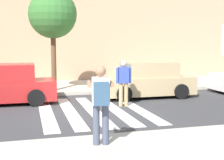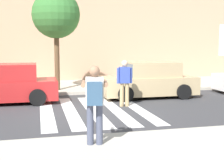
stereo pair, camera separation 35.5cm
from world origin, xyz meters
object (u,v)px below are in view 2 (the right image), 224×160
object	(u,v)px
photographer_with_backpack	(95,98)
street_tree_center	(56,15)
parked_car_tan	(149,81)
parked_car_red	(5,85)
pedestrian_crossing	(124,81)

from	to	relation	value
photographer_with_backpack	street_tree_center	xyz separation A→B (m)	(-0.28, 8.48, 2.50)
parked_car_tan	street_tree_center	size ratio (longest dim) A/B	0.88
street_tree_center	parked_car_tan	bearing A→B (deg)	-29.79
parked_car_red	street_tree_center	world-z (taller)	street_tree_center
pedestrian_crossing	parked_car_tan	size ratio (longest dim) A/B	0.42
pedestrian_crossing	parked_car_red	bearing A→B (deg)	158.67
pedestrian_crossing	street_tree_center	xyz separation A→B (m)	(-2.23, 3.91, 2.69)
pedestrian_crossing	parked_car_tan	xyz separation A→B (m)	(1.61, 1.71, -0.25)
parked_car_tan	photographer_with_backpack	bearing A→B (deg)	-119.51
parked_car_tan	street_tree_center	bearing A→B (deg)	150.21
photographer_with_backpack	parked_car_red	world-z (taller)	photographer_with_backpack
parked_car_red	street_tree_center	size ratio (longest dim) A/B	0.88
parked_car_red	street_tree_center	distance (m)	4.26
photographer_with_backpack	street_tree_center	distance (m)	8.84
photographer_with_backpack	parked_car_tan	world-z (taller)	photographer_with_backpack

